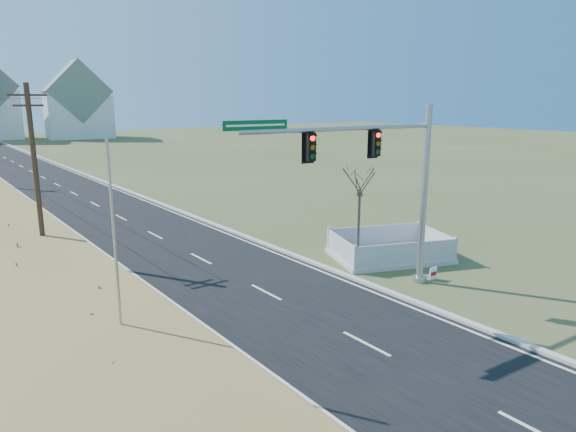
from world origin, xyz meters
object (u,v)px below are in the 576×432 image
(open_sign, at_px, (433,274))
(bare_tree, at_px, (360,179))
(traffic_signal_mast, at_px, (393,181))
(flagpole, at_px, (117,278))
(fence_enclosure, at_px, (389,253))

(open_sign, height_order, bare_tree, bare_tree)
(traffic_signal_mast, xyz_separation_m, bare_tree, (2.75, 4.68, -0.76))
(bare_tree, bearing_deg, flagpole, -164.47)
(traffic_signal_mast, xyz_separation_m, fence_enclosure, (3.54, 3.14, -4.57))
(open_sign, xyz_separation_m, bare_tree, (0.16, 5.10, 3.77))
(traffic_signal_mast, bearing_deg, flagpole, -178.79)
(flagpole, bearing_deg, traffic_signal_mast, -3.44)
(fence_enclosure, xyz_separation_m, open_sign, (-0.96, -3.56, 0.04))
(fence_enclosure, height_order, open_sign, fence_enclosure)
(bare_tree, bearing_deg, traffic_signal_mast, -120.42)
(open_sign, bearing_deg, fence_enclosure, 75.57)
(traffic_signal_mast, relative_size, bare_tree, 1.98)
(flagpole, distance_m, bare_tree, 14.92)
(traffic_signal_mast, height_order, flagpole, traffic_signal_mast)
(flagpole, bearing_deg, bare_tree, 15.53)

